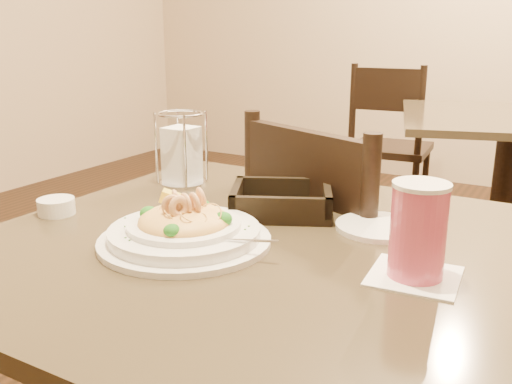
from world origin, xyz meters
The scene contains 10 objects.
main_table centered at (0.00, 0.00, 0.52)m, with size 0.90×0.90×0.76m.
background_table centered at (0.22, 1.79, 0.52)m, with size 1.12×1.12×0.76m.
dining_chair_near centered at (0.02, 0.39, 0.50)m, with size 0.55×0.55×0.93m.
dining_chair_far centered at (-0.46, 2.29, 0.50)m, with size 0.46×0.46×0.93m.
pasta_bowl centered at (-0.08, -0.07, 0.79)m, with size 0.32×0.29×0.09m.
drink_glass centered at (0.29, -0.01, 0.83)m, with size 0.14×0.14×0.14m.
bread_basket centered at (-0.02, 0.16, 0.78)m, with size 0.24×0.23×0.05m.
napkin_caddy centered at (-0.32, 0.23, 0.83)m, with size 0.11×0.11×0.17m.
side_plate centered at (0.18, 0.16, 0.77)m, with size 0.16×0.16×0.01m, color white.
butter_ramekin centered at (-0.40, -0.07, 0.78)m, with size 0.07×0.07×0.03m, color white.
Camera 1 is at (0.47, -0.80, 1.12)m, focal length 40.00 mm.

